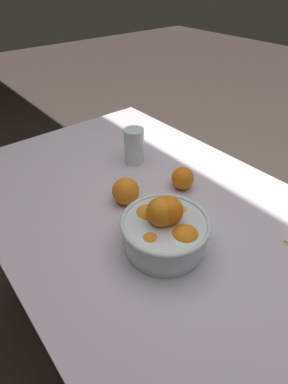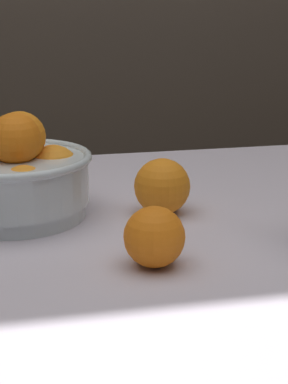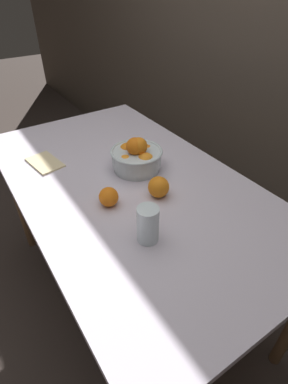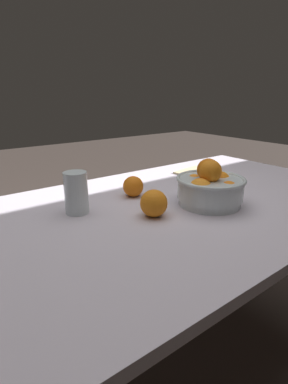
# 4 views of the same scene
# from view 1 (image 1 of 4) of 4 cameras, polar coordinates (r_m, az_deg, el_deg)

# --- Properties ---
(ground_plane) EXTENTS (12.00, 12.00, 0.00)m
(ground_plane) POSITION_cam_1_polar(r_m,az_deg,el_deg) (1.50, 3.30, -27.78)
(ground_plane) COLOR #3D332D
(dining_table) EXTENTS (1.49, 0.86, 0.78)m
(dining_table) POSITION_cam_1_polar(r_m,az_deg,el_deg) (0.92, 4.87, -9.28)
(dining_table) COLOR silver
(dining_table) RESTS_ON ground_plane
(fruit_bowl) EXTENTS (0.22, 0.22, 0.15)m
(fruit_bowl) POSITION_cam_1_polar(r_m,az_deg,el_deg) (0.75, 4.01, -7.23)
(fruit_bowl) COLOR silver
(fruit_bowl) RESTS_ON dining_table
(juice_glass) EXTENTS (0.07, 0.07, 0.13)m
(juice_glass) POSITION_cam_1_polar(r_m,az_deg,el_deg) (1.09, -1.89, 8.53)
(juice_glass) COLOR #F4A314
(juice_glass) RESTS_ON dining_table
(orange_loose_near_bowl) EXTENTS (0.07, 0.07, 0.07)m
(orange_loose_near_bowl) POSITION_cam_1_polar(r_m,az_deg,el_deg) (0.97, 7.37, 2.61)
(orange_loose_near_bowl) COLOR orange
(orange_loose_near_bowl) RESTS_ON dining_table
(orange_loose_front) EXTENTS (0.08, 0.08, 0.08)m
(orange_loose_front) POSITION_cam_1_polar(r_m,az_deg,el_deg) (0.90, -3.50, 0.15)
(orange_loose_front) COLOR orange
(orange_loose_front) RESTS_ON dining_table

